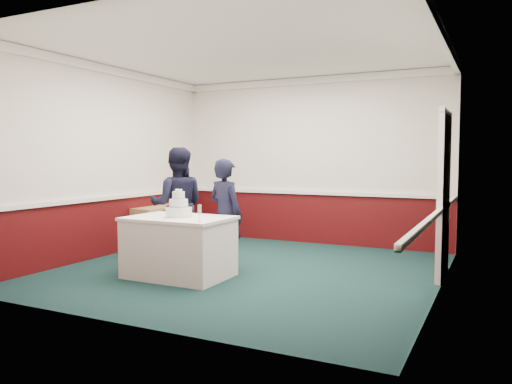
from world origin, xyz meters
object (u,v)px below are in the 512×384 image
at_px(wedding_cake, 179,208).
at_px(champagne_flute, 200,210).
at_px(person_woman, 225,215).
at_px(cake_table, 179,246).
at_px(cake_knife, 168,218).
at_px(sideboard, 161,226).
at_px(person_man, 177,205).

xyz_separation_m(wedding_cake, champagne_flute, (0.50, -0.28, 0.03)).
bearing_deg(person_woman, cake_table, 73.08).
bearing_deg(cake_table, cake_knife, -98.53).
xyz_separation_m(champagne_flute, person_woman, (-0.14, 0.88, -0.15)).
bearing_deg(champagne_flute, sideboard, 135.76).
bearing_deg(cake_table, champagne_flute, -29.25).
distance_m(sideboard, cake_table, 2.44).
bearing_deg(cake_knife, champagne_flute, -20.19).
height_order(sideboard, cake_knife, cake_knife).
xyz_separation_m(sideboard, wedding_cake, (1.64, -1.81, 0.55)).
distance_m(wedding_cake, person_man, 0.95).
height_order(cake_table, champagne_flute, champagne_flute).
distance_m(cake_table, cake_knife, 0.44).
relative_size(wedding_cake, person_man, 0.21).
relative_size(wedding_cake, champagne_flute, 1.78).
height_order(sideboard, wedding_cake, wedding_cake).
bearing_deg(wedding_cake, person_woman, 58.98).
bearing_deg(wedding_cake, champagne_flute, -29.25).
height_order(person_man, person_woman, person_man).
bearing_deg(cake_table, person_man, 126.23).
xyz_separation_m(cake_table, champagne_flute, (0.50, -0.28, 0.53)).
bearing_deg(champagne_flute, cake_table, 150.75).
xyz_separation_m(sideboard, person_woman, (2.00, -1.21, 0.42)).
xyz_separation_m(sideboard, champagne_flute, (2.14, -2.09, 0.58)).
bearing_deg(cake_knife, person_man, 107.23).
xyz_separation_m(cake_table, cake_knife, (-0.03, -0.20, 0.39)).
relative_size(cake_knife, person_man, 0.13).
bearing_deg(champagne_flute, cake_knife, 171.42).
distance_m(champagne_flute, person_woman, 0.90).
relative_size(sideboard, champagne_flute, 5.85).
height_order(wedding_cake, champagne_flute, wedding_cake).
bearing_deg(cake_knife, sideboard, 117.19).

